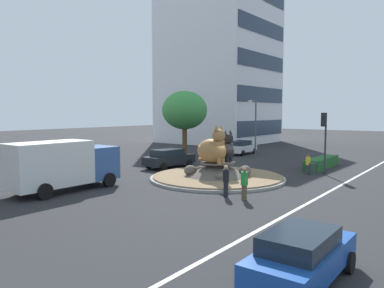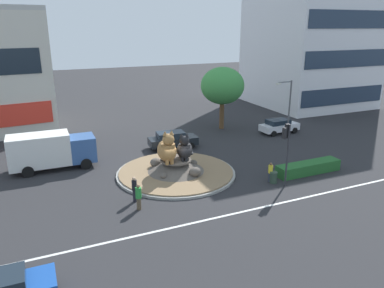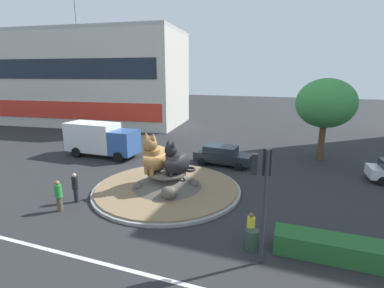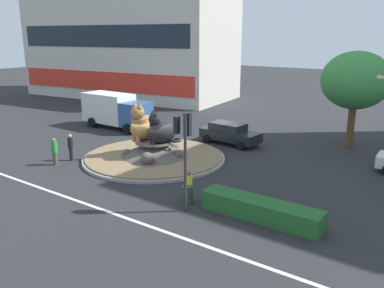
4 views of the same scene
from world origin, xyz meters
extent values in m
plane|color=#28282B|center=(0.00, 0.00, 0.00)|extent=(160.00, 160.00, 0.00)
cube|color=silver|center=(0.00, -7.64, 0.00)|extent=(112.00, 0.20, 0.01)
cylinder|color=gray|center=(0.00, 0.00, 0.09)|extent=(9.54, 9.54, 0.18)
cylinder|color=#846B4C|center=(0.00, 0.00, 0.23)|extent=(9.15, 9.15, 0.10)
cone|color=#564F47|center=(0.00, 0.00, 0.77)|extent=(4.52, 4.52, 0.98)
cylinder|color=#564F47|center=(0.00, 0.00, 1.20)|extent=(2.48, 2.48, 0.12)
ellipsoid|color=#564F47|center=(1.72, 0.41, 0.54)|extent=(0.64, 0.65, 0.52)
ellipsoid|color=#564F47|center=(0.36, 1.73, 0.53)|extent=(0.63, 0.64, 0.51)
ellipsoid|color=#564F47|center=(-1.18, 1.50, 0.65)|extent=(0.93, 0.91, 0.74)
ellipsoid|color=#564F47|center=(-1.45, -1.12, 0.50)|extent=(0.55, 0.53, 0.44)
ellipsoid|color=#564F47|center=(0.90, -1.72, 0.66)|extent=(0.95, 0.81, 0.76)
ellipsoid|color=#9E703D|center=(-0.75, 0.00, 2.09)|extent=(1.69, 2.42, 1.66)
cylinder|color=#9E703D|center=(-0.80, -0.45, 2.28)|extent=(1.19, 1.19, 1.04)
sphere|color=#9E703D|center=(-0.82, -0.62, 3.19)|extent=(0.91, 0.91, 0.91)
torus|color=#9E703D|center=(-0.28, 0.89, 1.43)|extent=(1.13, 1.13, 0.21)
cone|color=#9E703D|center=(-0.57, -0.64, 3.72)|extent=(0.41, 0.41, 0.37)
cone|color=#9E703D|center=(-1.07, -0.59, 3.72)|extent=(0.41, 0.41, 0.37)
cylinder|color=#9E703D|center=(-0.65, -0.84, 1.47)|extent=(0.29, 0.29, 0.42)
cylinder|color=#9E703D|center=(-1.03, -0.80, 1.47)|extent=(0.29, 0.29, 0.42)
ellipsoid|color=black|center=(0.75, -0.03, 1.97)|extent=(1.90, 2.27, 1.41)
cylinder|color=black|center=(0.60, -0.38, 2.12)|extent=(1.20, 1.20, 0.88)
sphere|color=black|center=(0.54, -0.51, 2.89)|extent=(0.77, 0.77, 0.77)
torus|color=black|center=(1.36, 0.57, 1.40)|extent=(1.14, 1.14, 0.18)
cone|color=black|center=(0.73, -0.60, 3.34)|extent=(0.42, 0.42, 0.32)
cone|color=black|center=(0.34, -0.43, 3.34)|extent=(0.42, 0.42, 0.32)
cylinder|color=black|center=(0.62, -0.74, 1.44)|extent=(0.25, 0.25, 0.35)
cylinder|color=black|center=(0.32, -0.61, 1.44)|extent=(0.25, 0.25, 0.35)
cylinder|color=#2D2D33|center=(6.59, -5.45, 2.36)|extent=(0.14, 0.14, 4.72)
cube|color=black|center=(6.57, -5.23, 4.20)|extent=(0.34, 0.26, 1.05)
sphere|color=red|center=(6.56, -5.15, 4.51)|extent=(0.18, 0.18, 0.18)
sphere|color=#392706|center=(6.56, -5.15, 4.20)|extent=(0.18, 0.18, 0.18)
sphere|color=black|center=(6.56, -5.15, 3.88)|extent=(0.18, 0.18, 0.18)
cube|color=black|center=(6.14, -5.49, 4.15)|extent=(0.22, 0.29, 0.80)
cube|color=silver|center=(28.38, 18.27, 12.14)|extent=(14.86, 15.22, 24.28)
cube|color=#233347|center=(28.28, 10.71, 2.43)|extent=(13.77, 0.30, 2.21)
cube|color=#233347|center=(28.28, 10.71, 7.28)|extent=(13.77, 0.30, 2.21)
cube|color=#233347|center=(28.28, 10.71, 12.14)|extent=(13.77, 0.30, 2.21)
cube|color=#233347|center=(28.28, 10.71, 17.00)|extent=(13.77, 0.30, 2.21)
cube|color=#235B28|center=(9.86, -4.16, 0.45)|extent=(5.69, 1.20, 0.90)
cylinder|color=brown|center=(9.94, 10.73, 1.51)|extent=(0.53, 0.53, 3.01)
ellipsoid|color=#3D8E42|center=(9.94, 10.73, 4.97)|extent=(4.89, 4.89, 4.16)
cylinder|color=#4C4C51|center=(14.53, 4.55, 3.05)|extent=(0.16, 0.16, 6.09)
cylinder|color=#4C4C51|center=(13.66, 4.44, 5.99)|extent=(1.76, 0.32, 0.10)
cube|color=silver|center=(12.78, 4.33, 5.89)|extent=(0.50, 0.24, 0.16)
cylinder|color=brown|center=(-4.41, -4.62, 0.41)|extent=(0.29, 0.29, 0.83)
cylinder|color=#288C38|center=(-4.41, -4.62, 1.19)|extent=(0.39, 0.39, 0.72)
sphere|color=#936B4C|center=(-4.41, -4.62, 1.66)|extent=(0.24, 0.24, 0.24)
cylinder|color=black|center=(-4.35, -3.40, 0.42)|extent=(0.26, 0.26, 0.83)
cylinder|color=black|center=(-4.35, -3.40, 1.20)|extent=(0.35, 0.35, 0.73)
sphere|color=tan|center=(-4.35, -3.40, 1.68)|extent=(0.24, 0.24, 0.24)
cylinder|color=#33384C|center=(6.00, -4.36, 0.36)|extent=(0.26, 0.26, 0.73)
cylinder|color=yellow|center=(6.00, -4.36, 1.04)|extent=(0.35, 0.35, 0.63)
sphere|color=brown|center=(6.00, -4.36, 1.46)|extent=(0.21, 0.21, 0.21)
cube|color=silver|center=(14.91, 6.47, 0.68)|extent=(4.45, 1.96, 0.72)
cube|color=#19232D|center=(14.69, 6.46, 1.30)|extent=(2.52, 1.67, 0.52)
cylinder|color=black|center=(16.32, 7.41, 0.32)|extent=(0.65, 0.25, 0.64)
cylinder|color=black|center=(16.39, 5.64, 0.32)|extent=(0.65, 0.25, 0.64)
cylinder|color=black|center=(13.43, 7.30, 0.32)|extent=(0.65, 0.25, 0.64)
cylinder|color=black|center=(13.50, 5.52, 0.32)|extent=(0.65, 0.25, 0.64)
cube|color=#19479E|center=(-12.17, -10.77, 0.67)|extent=(4.43, 1.80, 0.71)
cube|color=#19232D|center=(-12.39, -10.77, 1.28)|extent=(2.48, 1.57, 0.50)
cylinder|color=black|center=(-10.71, -9.89, 0.32)|extent=(0.64, 0.22, 0.64)
cylinder|color=black|center=(-10.72, -11.66, 0.32)|extent=(0.64, 0.22, 0.64)
cylinder|color=black|center=(-13.62, -9.88, 0.32)|extent=(0.64, 0.22, 0.64)
cube|color=black|center=(2.23, 6.35, 0.69)|extent=(4.84, 2.23, 0.74)
cube|color=#19232D|center=(1.99, 6.38, 1.33)|extent=(2.76, 1.83, 0.55)
cylinder|color=black|center=(3.85, 7.12, 0.32)|extent=(0.66, 0.28, 0.64)
cylinder|color=black|center=(3.69, 5.31, 0.32)|extent=(0.66, 0.28, 0.64)
cylinder|color=black|center=(0.77, 7.40, 0.32)|extent=(0.66, 0.28, 0.64)
cylinder|color=black|center=(0.60, 5.59, 0.32)|extent=(0.66, 0.28, 0.64)
cube|color=#335693|center=(-6.45, 5.22, 1.49)|extent=(2.07, 2.34, 2.09)
cube|color=silver|center=(-9.84, 5.27, 1.75)|extent=(4.78, 2.38, 2.59)
cylinder|color=black|center=(-6.37, 6.37, 0.45)|extent=(0.90, 0.31, 0.90)
cylinder|color=black|center=(-6.40, 4.06, 0.45)|extent=(0.90, 0.31, 0.90)
cylinder|color=black|center=(-10.84, 6.44, 0.45)|extent=(0.90, 0.31, 0.90)
cylinder|color=black|center=(-10.87, 4.14, 0.45)|extent=(0.90, 0.31, 0.90)
cylinder|color=#2D4233|center=(6.11, -4.65, 0.45)|extent=(0.56, 0.56, 0.90)
camera|label=1|loc=(-22.18, -14.43, 4.78)|focal=35.19mm
camera|label=2|loc=(-10.07, -25.78, 11.45)|focal=34.63mm
camera|label=3|loc=(7.30, -15.82, 7.45)|focal=26.64mm
camera|label=4|loc=(16.93, -19.59, 8.11)|focal=37.35mm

